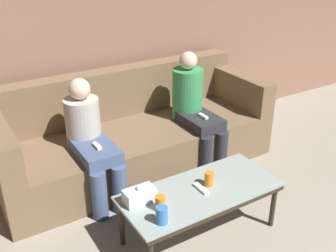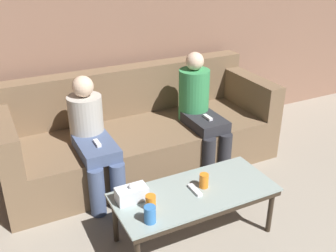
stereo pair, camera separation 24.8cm
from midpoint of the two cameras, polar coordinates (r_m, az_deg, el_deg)
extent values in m
cube|color=#8C6651|center=(4.05, -5.96, 14.52)|extent=(12.00, 0.06, 2.60)
cube|color=brown|center=(3.88, -1.93, -2.99)|extent=(2.63, 0.97, 0.43)
cube|color=brown|center=(4.01, -4.36, 5.14)|extent=(2.63, 0.20, 0.49)
cube|color=brown|center=(3.44, -20.91, -1.55)|extent=(0.18, 0.97, 0.34)
cube|color=brown|center=(4.33, 12.94, 5.07)|extent=(0.18, 0.97, 0.34)
cube|color=#8C9E99|center=(2.91, 6.39, -9.58)|extent=(1.19, 0.53, 0.02)
cube|color=#2D2319|center=(2.92, 6.36, -10.05)|extent=(1.17, 0.52, 0.04)
cylinder|color=#2D2319|center=(3.20, 16.80, -11.98)|extent=(0.04, 0.04, 0.35)
cylinder|color=#2D2319|center=(3.00, -5.25, -13.72)|extent=(0.04, 0.04, 0.35)
cylinder|color=#2D2319|center=(3.45, 12.03, -8.30)|extent=(0.04, 0.04, 0.35)
cylinder|color=orange|center=(2.69, 0.16, -11.08)|extent=(0.07, 0.07, 0.11)
cylinder|color=#3372BF|center=(2.58, 0.18, -12.78)|extent=(0.08, 0.08, 0.12)
cylinder|color=orange|center=(2.92, 7.68, -7.92)|extent=(0.07, 0.07, 0.11)
cube|color=silver|center=(2.77, -2.71, -9.88)|extent=(0.22, 0.12, 0.10)
sphere|color=white|center=(2.74, -2.74, -8.82)|extent=(0.04, 0.04, 0.04)
cube|color=white|center=(2.90, 6.41, -9.28)|extent=(0.04, 0.15, 0.02)
cylinder|color=#47567A|center=(3.25, -8.08, -9.50)|extent=(0.13, 0.13, 0.43)
cylinder|color=#47567A|center=(3.30, -5.10, -8.75)|extent=(0.13, 0.13, 0.43)
cube|color=#47567A|center=(3.33, -8.31, -3.14)|extent=(0.30, 0.50, 0.10)
cylinder|color=#B7B2A8|center=(3.48, -9.82, 0.95)|extent=(0.30, 0.30, 0.42)
sphere|color=beige|center=(3.36, -10.20, 5.64)|extent=(0.18, 0.18, 0.18)
cube|color=white|center=(3.26, -8.10, -2.52)|extent=(0.04, 0.12, 0.02)
cylinder|color=#28282D|center=(3.70, 7.78, -4.77)|extent=(0.13, 0.13, 0.43)
cylinder|color=#28282D|center=(3.79, 10.05, -4.13)|extent=(0.13, 0.13, 0.43)
cube|color=#28282D|center=(3.78, 7.26, 0.56)|extent=(0.30, 0.45, 0.10)
cylinder|color=#388E51|center=(3.88, 5.60, 4.51)|extent=(0.30, 0.30, 0.51)
sphere|color=beige|center=(3.77, 5.82, 9.32)|extent=(0.17, 0.17, 0.17)
cube|color=white|center=(3.72, 7.70, 1.21)|extent=(0.04, 0.12, 0.02)
camera|label=1|loc=(0.12, -87.79, 1.06)|focal=42.00mm
camera|label=2|loc=(0.12, 92.21, -1.06)|focal=42.00mm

